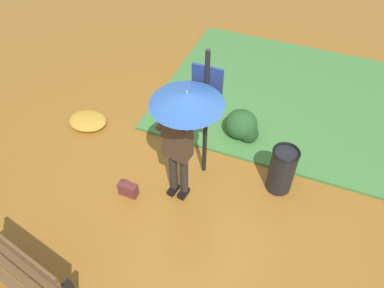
{
  "coord_description": "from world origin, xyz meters",
  "views": [
    {
      "loc": [
        1.28,
        -3.42,
        4.84
      ],
      "look_at": [
        -0.15,
        0.17,
        0.85
      ],
      "focal_mm": 35.13,
      "sensor_mm": 36.0,
      "label": 1
    }
  ],
  "objects_px": {
    "info_sign_post": "(206,103)",
    "trash_bin": "(282,170)",
    "person_with_umbrella": "(183,120)",
    "park_bench": "(18,270)",
    "handbag": "(128,189)"
  },
  "relations": [
    {
      "from": "info_sign_post",
      "to": "trash_bin",
      "type": "xyz_separation_m",
      "value": [
        1.24,
        0.09,
        -1.03
      ]
    },
    {
      "from": "info_sign_post",
      "to": "trash_bin",
      "type": "bearing_deg",
      "value": 4.37
    },
    {
      "from": "trash_bin",
      "to": "info_sign_post",
      "type": "bearing_deg",
      "value": -175.63
    },
    {
      "from": "trash_bin",
      "to": "person_with_umbrella",
      "type": "bearing_deg",
      "value": -153.93
    },
    {
      "from": "park_bench",
      "to": "handbag",
      "type": "bearing_deg",
      "value": 73.44
    },
    {
      "from": "info_sign_post",
      "to": "person_with_umbrella",
      "type": "bearing_deg",
      "value": -102.13
    },
    {
      "from": "park_bench",
      "to": "info_sign_post",
      "type": "bearing_deg",
      "value": 61.82
    },
    {
      "from": "handbag",
      "to": "trash_bin",
      "type": "height_order",
      "value": "trash_bin"
    },
    {
      "from": "info_sign_post",
      "to": "park_bench",
      "type": "height_order",
      "value": "info_sign_post"
    },
    {
      "from": "person_with_umbrella",
      "to": "handbag",
      "type": "bearing_deg",
      "value": -155.85
    },
    {
      "from": "person_with_umbrella",
      "to": "trash_bin",
      "type": "xyz_separation_m",
      "value": [
        1.36,
        0.66,
        -1.13
      ]
    },
    {
      "from": "handbag",
      "to": "trash_bin",
      "type": "distance_m",
      "value": 2.41
    },
    {
      "from": "info_sign_post",
      "to": "park_bench",
      "type": "distance_m",
      "value": 3.27
    },
    {
      "from": "handbag",
      "to": "person_with_umbrella",
      "type": "bearing_deg",
      "value": 24.15
    },
    {
      "from": "info_sign_post",
      "to": "park_bench",
      "type": "xyz_separation_m",
      "value": [
        -1.46,
        -2.73,
        -1.04
      ]
    }
  ]
}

